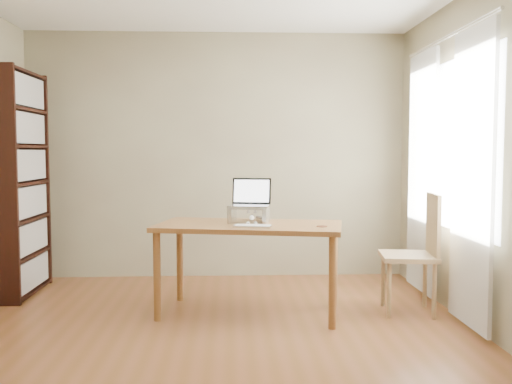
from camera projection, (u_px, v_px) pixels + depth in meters
name	position (u px, v px, depth m)	size (l,w,h in m)	color
room	(213.00, 158.00, 3.86)	(4.04, 4.54, 2.64)	brown
bookshelf	(19.00, 183.00, 5.32)	(0.30, 0.90, 2.10)	black
curtains	(444.00, 172.00, 4.73)	(0.03, 1.90, 2.25)	white
desk	(249.00, 235.00, 4.70)	(1.62, 1.03, 0.75)	brown
laptop_stand	(249.00, 213.00, 4.76)	(0.32, 0.25, 0.13)	silver
laptop	(249.00, 199.00, 4.82)	(0.37, 0.34, 0.24)	silver
keyboard	(253.00, 226.00, 4.47)	(0.31, 0.19, 0.02)	silver
coaster	(322.00, 226.00, 4.51)	(0.09, 0.09, 0.01)	#5A301E
cat	(252.00, 215.00, 4.80)	(0.23, 0.47, 0.14)	#4D453D
chair	(418.00, 248.00, 4.74)	(0.49, 0.49, 1.00)	#9E8255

